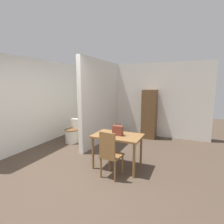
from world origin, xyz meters
TOP-DOWN VIEW (x-y plane):
  - ground_plane at (0.00, 0.00)m, footprint 16.00×16.00m
  - wall_back at (0.00, 3.70)m, footprint 5.21×0.12m
  - wall_left at (-2.17, 1.82)m, footprint 0.12×4.64m
  - partition_wall at (-0.58, 2.44)m, footprint 0.12×2.39m
  - dining_table at (0.57, 0.95)m, footprint 1.02×0.64m
  - wooden_chair at (0.60, 0.50)m, footprint 0.41×0.41m
  - toilet at (-1.34, 1.96)m, footprint 0.43×0.58m
  - handbag at (0.58, 0.94)m, footprint 0.21×0.12m
  - wooden_cabinet at (0.72, 3.39)m, footprint 0.45×0.48m

SIDE VIEW (x-z plane):
  - ground_plane at x=0.00m, z-range 0.00..0.00m
  - toilet at x=-1.34m, z-range -0.06..0.64m
  - wooden_chair at x=0.60m, z-range 0.03..0.95m
  - dining_table at x=0.57m, z-range 0.27..1.00m
  - wooden_cabinet at x=0.72m, z-range 0.00..1.61m
  - handbag at x=0.58m, z-range 0.70..0.97m
  - wall_back at x=0.00m, z-range 0.00..2.50m
  - wall_left at x=-2.17m, z-range 0.00..2.50m
  - partition_wall at x=-0.58m, z-range 0.00..2.50m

